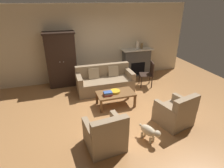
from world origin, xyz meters
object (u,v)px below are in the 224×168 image
object	(u,v)px
side_chair_wooden	(149,73)
armchair_near_left	(105,135)
coffee_table	(116,94)
armoire	(61,60)
fruit_bowl	(115,91)
book_stack	(108,94)
mantel_vase_cream	(138,45)
dog	(149,131)
mantel_vase_bronze	(142,46)
couch	(105,82)
armchair_near_right	(175,113)
fireplace	(136,62)

from	to	relation	value
side_chair_wooden	armchair_near_left	bearing A→B (deg)	-132.40
armchair_near_left	coffee_table	bearing A→B (deg)	64.47
armoire	fruit_bowl	xyz separation A→B (m)	(1.36, -1.95, -0.51)
book_stack	side_chair_wooden	world-z (taller)	side_chair_wooden
armchair_near_left	side_chair_wooden	xyz separation A→B (m)	(2.32, 2.54, 0.20)
mantel_vase_cream	dog	distance (m)	4.07
coffee_table	dog	distance (m)	1.69
coffee_table	book_stack	size ratio (longest dim) A/B	4.34
mantel_vase_bronze	couch	bearing A→B (deg)	-152.19
mantel_vase_cream	couch	bearing A→B (deg)	-149.62
coffee_table	fruit_bowl	world-z (taller)	fruit_bowl
coffee_table	side_chair_wooden	world-z (taller)	side_chair_wooden
armchair_near_right	book_stack	bearing A→B (deg)	138.71
couch	armchair_near_left	world-z (taller)	armchair_near_left
book_stack	mantel_vase_cream	world-z (taller)	mantel_vase_cream
book_stack	armoire	bearing A→B (deg)	118.58
coffee_table	dog	xyz separation A→B (m)	(0.24, -1.67, -0.12)
armoire	dog	world-z (taller)	armoire
fireplace	side_chair_wooden	distance (m)	1.09
mantel_vase_cream	dog	bearing A→B (deg)	-109.91
armoire	couch	xyz separation A→B (m)	(1.34, -0.88, -0.65)
armoire	armchair_near_left	size ratio (longest dim) A/B	2.19
fireplace	book_stack	world-z (taller)	fireplace
fruit_bowl	mantel_vase_cream	world-z (taller)	mantel_vase_cream
couch	fruit_bowl	size ratio (longest dim) A/B	6.55
fruit_bowl	armchair_near_right	bearing A→B (deg)	-49.04
fruit_bowl	armchair_near_left	xyz separation A→B (m)	(-0.74, -1.60, -0.14)
armchair_near_left	armchair_near_right	bearing A→B (deg)	8.06
armoire	fruit_bowl	bearing A→B (deg)	-55.00
armchair_near_left	dog	size ratio (longest dim) A/B	1.64
fireplace	coffee_table	bearing A→B (deg)	-127.56
dog	armchair_near_right	bearing A→B (deg)	21.52
coffee_table	dog	size ratio (longest dim) A/B	2.05
armoire	mantel_vase_cream	distance (m)	2.97
coffee_table	armoire	bearing A→B (deg)	124.86
couch	side_chair_wooden	world-z (taller)	side_chair_wooden
fireplace	armchair_near_right	distance (m)	3.40
fruit_bowl	armchair_near_left	world-z (taller)	armchair_near_left
mantel_vase_bronze	fireplace	bearing A→B (deg)	174.31
book_stack	couch	bearing A→B (deg)	79.02
armoire	armchair_near_left	bearing A→B (deg)	-80.09
couch	fruit_bowl	world-z (taller)	couch
couch	dog	world-z (taller)	couch
coffee_table	book_stack	bearing A→B (deg)	-164.25
fruit_bowl	armchair_near_left	bearing A→B (deg)	-114.87
coffee_table	dog	bearing A→B (deg)	-81.94
fireplace	armoire	bearing A→B (deg)	-178.49
armchair_near_left	armchair_near_right	size ratio (longest dim) A/B	0.95
fireplace	dog	xyz separation A→B (m)	(-1.34, -3.72, -0.32)
book_stack	side_chair_wooden	size ratio (longest dim) A/B	0.28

